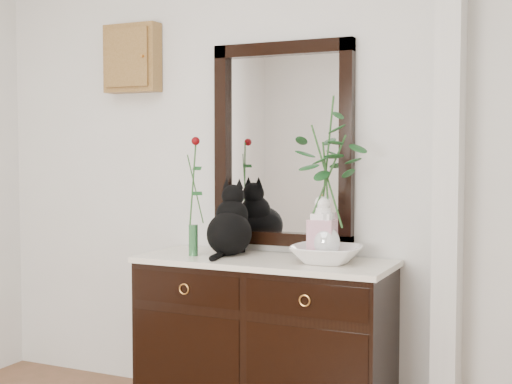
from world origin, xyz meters
The scene contains 10 objects.
wall_back centered at (0.00, 1.98, 1.35)m, with size 3.60×0.04×2.70m, color silver.
pilaster centered at (1.00, 1.90, 1.35)m, with size 0.12×0.20×2.70m, color silver.
sideboard centered at (0.10, 1.73, 0.47)m, with size 1.33×0.52×0.82m.
wall_mirror centered at (0.10, 1.97, 1.44)m, with size 0.80×0.06×1.10m.
key_cabinet centered at (-0.85, 1.94, 1.95)m, with size 0.35×0.10×0.40m, color brown.
cat centered at (-0.12, 1.77, 1.04)m, with size 0.27×0.33×0.38m, color black, non-canonical shape.
lotus_bowl centered at (0.44, 1.73, 0.89)m, with size 0.35×0.35×0.09m, color white.
vase_branches centered at (0.44, 1.73, 1.28)m, with size 0.39×0.39×0.82m, color silver, non-canonical shape.
bud_vase_rose centered at (-0.28, 1.66, 1.17)m, with size 0.08×0.08×0.64m, color #2B5F34, non-canonical shape.
ginger_jar centered at (0.41, 1.75, 1.02)m, with size 0.13×0.13×0.34m, color white, non-canonical shape.
Camera 1 is at (1.60, -1.60, 1.41)m, focal length 50.00 mm.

